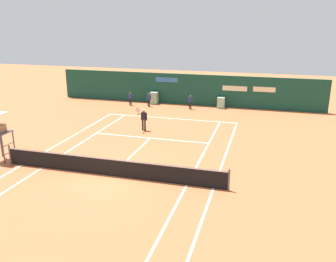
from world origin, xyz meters
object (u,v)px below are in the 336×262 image
at_px(ball_kid_centre_post, 190,101).
at_px(ball_kid_right_post, 149,99).
at_px(ball_kid_left_post, 130,98).
at_px(tennis_ball_by_sideline, 173,129).
at_px(player_on_baseline, 143,118).

relative_size(ball_kid_centre_post, ball_kid_right_post, 0.97).
height_order(ball_kid_right_post, ball_kid_left_post, ball_kid_right_post).
height_order(ball_kid_centre_post, tennis_ball_by_sideline, ball_kid_centre_post).
bearing_deg(ball_kid_centre_post, ball_kid_left_post, -2.98).
bearing_deg(ball_kid_left_post, ball_kid_right_post, 179.74).
distance_m(ball_kid_centre_post, ball_kid_right_post, 3.89).
xyz_separation_m(ball_kid_centre_post, tennis_ball_by_sideline, (0.17, -6.54, -0.69)).
bearing_deg(ball_kid_right_post, ball_kid_left_post, 1.62).
distance_m(ball_kid_left_post, tennis_ball_by_sideline, 8.82).
bearing_deg(ball_kid_right_post, ball_kid_centre_post, -178.38).
distance_m(ball_kid_right_post, ball_kid_left_post, 1.81).
bearing_deg(player_on_baseline, ball_kid_centre_post, -102.49).
distance_m(player_on_baseline, ball_kid_centre_post, 7.47).
relative_size(player_on_baseline, ball_kid_left_post, 1.43).
relative_size(player_on_baseline, tennis_ball_by_sideline, 26.33).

